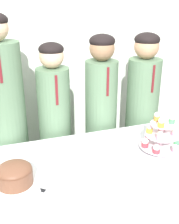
% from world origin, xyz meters
% --- Properties ---
extents(wall_back, '(9.00, 0.06, 2.70)m').
position_xyz_m(wall_back, '(0.00, 1.40, 1.35)').
color(wall_back, silver).
rests_on(wall_back, ground_plane).
extents(table, '(1.34, 0.74, 0.73)m').
position_xyz_m(table, '(0.00, 0.37, 0.37)').
color(table, white).
rests_on(table, ground_plane).
extents(round_cake, '(0.24, 0.24, 0.13)m').
position_xyz_m(round_cake, '(-0.50, 0.26, 0.80)').
color(round_cake, white).
rests_on(round_cake, table).
extents(cake_knife, '(0.24, 0.19, 0.01)m').
position_xyz_m(cake_knife, '(-0.35, 0.15, 0.73)').
color(cake_knife, silver).
rests_on(cake_knife, table).
extents(cupcake_stand, '(0.28, 0.28, 0.26)m').
position_xyz_m(cupcake_stand, '(0.44, 0.34, 0.84)').
color(cupcake_stand, silver).
rests_on(cupcake_stand, table).
extents(student_0, '(0.30, 0.30, 1.59)m').
position_xyz_m(student_0, '(-0.50, 0.91, 0.76)').
color(student_0, '#567556').
rests_on(student_0, ground_plane).
extents(student_1, '(0.25, 0.25, 1.39)m').
position_xyz_m(student_1, '(-0.14, 0.91, 0.68)').
color(student_1, '#567556').
rests_on(student_1, ground_plane).
extents(student_2, '(0.26, 0.26, 1.43)m').
position_xyz_m(student_2, '(0.24, 0.91, 0.70)').
color(student_2, '#567556').
rests_on(student_2, ground_plane).
extents(student_3, '(0.27, 0.28, 1.43)m').
position_xyz_m(student_3, '(0.62, 0.91, 0.70)').
color(student_3, '#567556').
rests_on(student_3, ground_plane).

